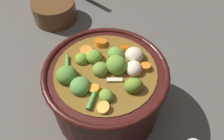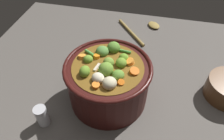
# 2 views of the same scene
# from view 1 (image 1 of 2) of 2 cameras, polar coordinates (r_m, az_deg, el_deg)

# --- Properties ---
(ground_plane) EXTENTS (1.10, 1.10, 0.00)m
(ground_plane) POSITION_cam_1_polar(r_m,az_deg,el_deg) (0.58, -1.30, -9.08)
(ground_plane) COLOR #514C47
(cooking_pot) EXTENTS (0.26, 0.26, 0.17)m
(cooking_pot) POSITION_cam_1_polar(r_m,az_deg,el_deg) (0.52, -1.45, -4.66)
(cooking_pot) COLOR #38110F
(cooking_pot) RESTS_ON ground_plane
(small_saucepan) EXTENTS (0.23, 0.21, 0.07)m
(small_saucepan) POSITION_cam_1_polar(r_m,az_deg,el_deg) (0.82, -13.95, 14.39)
(small_saucepan) COLOR brown
(small_saucepan) RESTS_ON ground_plane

